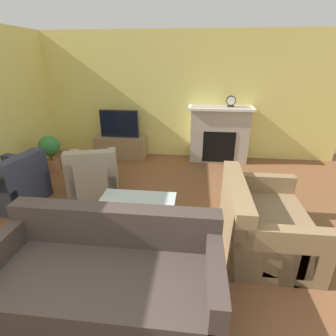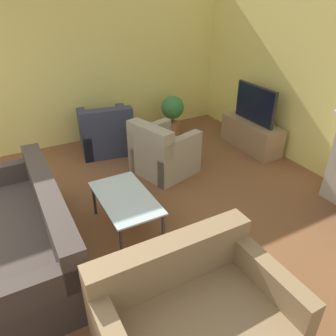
% 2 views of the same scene
% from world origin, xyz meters
% --- Properties ---
extents(wall_back, '(8.01, 0.06, 2.70)m').
position_xyz_m(wall_back, '(0.00, 5.16, 1.35)').
color(wall_back, '#EADB72').
rests_on(wall_back, ground_plane).
extents(fireplace, '(1.36, 0.50, 1.20)m').
position_xyz_m(fireplace, '(1.42, 4.91, 0.63)').
color(fireplace, '#B2A899').
rests_on(fireplace, ground_plane).
extents(tv_stand, '(1.15, 0.41, 0.49)m').
position_xyz_m(tv_stand, '(-0.79, 4.84, 0.24)').
color(tv_stand, '#997A56').
rests_on(tv_stand, ground_plane).
extents(tv, '(0.87, 0.06, 0.61)m').
position_xyz_m(tv, '(-0.79, 4.84, 0.79)').
color(tv, '#232328').
rests_on(tv, tv_stand).
extents(couch_sectional, '(2.09, 0.99, 0.82)m').
position_xyz_m(couch_sectional, '(0.17, 1.00, 0.28)').
color(couch_sectional, '#3D332D').
rests_on(couch_sectional, ground_plane).
extents(couch_loveseat, '(0.97, 1.39, 0.82)m').
position_xyz_m(couch_loveseat, '(1.78, 2.03, 0.29)').
color(couch_loveseat, '#8C704C').
rests_on(couch_loveseat, ground_plane).
extents(armchair_by_window, '(0.94, 0.95, 0.82)m').
position_xyz_m(armchair_by_window, '(-1.90, 2.62, 0.30)').
color(armchair_by_window, '#33384C').
rests_on(armchair_by_window, ground_plane).
extents(armchair_accent, '(0.96, 0.96, 0.82)m').
position_xyz_m(armchair_accent, '(-0.77, 3.11, 0.30)').
color(armchair_accent, '#9E937F').
rests_on(armchair_accent, ground_plane).
extents(coffee_table, '(0.99, 0.56, 0.45)m').
position_xyz_m(coffee_table, '(0.21, 2.13, 0.40)').
color(coffee_table, '#333338').
rests_on(coffee_table, ground_plane).
extents(potted_plant, '(0.42, 0.42, 0.72)m').
position_xyz_m(potted_plant, '(-2.02, 3.97, 0.43)').
color(potted_plant, '#AD704C').
rests_on(potted_plant, ground_plane).
extents(mantel_clock, '(0.20, 0.07, 0.23)m').
position_xyz_m(mantel_clock, '(1.62, 4.91, 1.32)').
color(mantel_clock, '#28231E').
rests_on(mantel_clock, fireplace).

